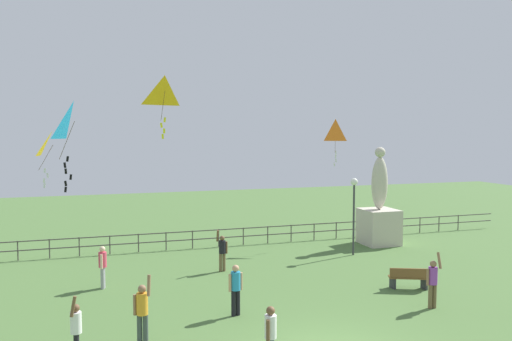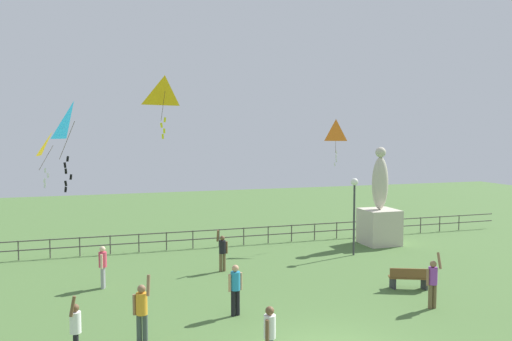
% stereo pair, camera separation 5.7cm
% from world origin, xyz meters
% --- Properties ---
extents(statue_monument, '(1.83, 1.83, 5.30)m').
position_xyz_m(statue_monument, '(8.64, 11.99, 1.58)').
color(statue_monument, beige).
rests_on(statue_monument, ground_plane).
extents(lamppost, '(0.36, 0.36, 3.84)m').
position_xyz_m(lamppost, '(6.11, 10.18, 2.84)').
color(lamppost, '#38383D').
rests_on(lamppost, ground_plane).
extents(park_bench, '(1.54, 0.96, 0.85)m').
position_xyz_m(park_bench, '(5.47, 4.56, 0.46)').
color(park_bench, brown).
rests_on(park_bench, ground_plane).
extents(person_0, '(0.31, 0.49, 1.66)m').
position_xyz_m(person_0, '(-5.84, 8.26, 0.96)').
color(person_0, '#99999E').
rests_on(person_0, ground_plane).
extents(person_1, '(0.48, 0.32, 1.85)m').
position_xyz_m(person_1, '(-0.82, 9.24, 0.93)').
color(person_1, brown).
rests_on(person_1, ground_plane).
extents(person_2, '(0.51, 0.34, 1.96)m').
position_xyz_m(person_2, '(4.98, 2.47, 0.98)').
color(person_2, brown).
rests_on(person_2, ground_plane).
extents(person_4, '(0.51, 0.40, 2.05)m').
position_xyz_m(person_4, '(-4.84, 2.40, 1.03)').
color(person_4, '#3F4C47').
rests_on(person_4, ground_plane).
extents(person_5, '(0.34, 0.42, 1.67)m').
position_xyz_m(person_5, '(-1.87, -0.18, 0.96)').
color(person_5, '#3F4C47').
rests_on(person_5, ground_plane).
extents(person_6, '(0.29, 0.48, 1.85)m').
position_xyz_m(person_6, '(-6.60, 1.78, 0.93)').
color(person_6, black).
rests_on(person_6, ground_plane).
extents(person_7, '(0.51, 0.32, 1.71)m').
position_xyz_m(person_7, '(-1.69, 3.84, 0.98)').
color(person_7, black).
rests_on(person_7, ground_plane).
extents(kite_0, '(0.97, 0.80, 2.40)m').
position_xyz_m(kite_0, '(-7.79, 11.58, 5.44)').
color(kite_0, yellow).
extents(kite_1, '(1.26, 0.78, 2.47)m').
position_xyz_m(kite_1, '(-3.36, 8.18, 7.65)').
color(kite_1, yellow).
extents(kite_2, '(1.00, 1.26, 3.23)m').
position_xyz_m(kite_2, '(-6.72, 7.25, 6.38)').
color(kite_2, '#198CD1').
extents(kite_3, '(1.02, 0.90, 2.56)m').
position_xyz_m(kite_3, '(6.66, 13.39, 6.10)').
color(kite_3, orange).
extents(waterfront_railing, '(36.01, 0.06, 0.95)m').
position_xyz_m(waterfront_railing, '(-0.40, 14.00, 0.62)').
color(waterfront_railing, '#4C4742').
rests_on(waterfront_railing, ground_plane).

